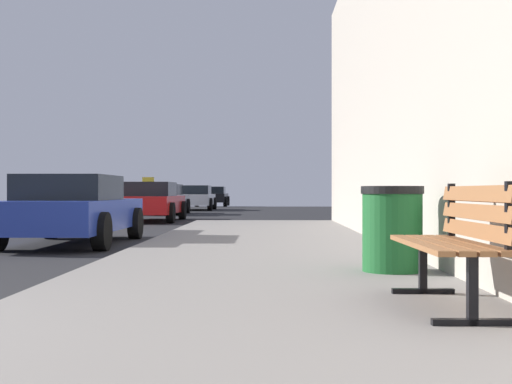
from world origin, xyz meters
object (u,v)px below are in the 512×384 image
object	(u,v)px
car_silver	(163,199)
bench	(457,236)
trash_bin	(392,228)
car_blue	(73,209)
car_red	(149,201)
car_white	(195,198)
car_black	(213,196)

from	to	relation	value
car_silver	bench	bearing A→B (deg)	-76.35
trash_bin	car_blue	size ratio (longest dim) A/B	0.20
car_red	bench	bearing A→B (deg)	-73.11
car_red	car_blue	bearing A→B (deg)	-88.36
car_red	car_silver	distance (m)	6.83
bench	car_white	bearing A→B (deg)	99.28
car_red	car_silver	xyz separation A→B (m)	(-0.61, 6.80, -0.00)
car_red	car_silver	world-z (taller)	car_red
car_blue	car_white	world-z (taller)	same
bench	trash_bin	distance (m)	2.19
trash_bin	car_red	bearing A→B (deg)	108.97
car_red	car_black	bearing A→B (deg)	89.38
bench	car_blue	distance (m)	9.04
car_silver	trash_bin	bearing A→B (deg)	-75.20
car_white	car_black	size ratio (longest dim) A/B	1.01
car_blue	car_red	world-z (taller)	car_red
car_red	car_silver	bearing A→B (deg)	95.09
car_red	car_white	xyz separation A→B (m)	(0.05, 13.18, -0.00)
bench	car_blue	xyz separation A→B (m)	(-4.94, 7.57, -0.01)
car_blue	car_white	bearing A→B (deg)	90.56
trash_bin	car_blue	distance (m)	7.26
trash_bin	car_black	size ratio (longest dim) A/B	0.21
car_white	trash_bin	bearing A→B (deg)	-79.74
car_white	bench	bearing A→B (deg)	-80.35
car_red	car_black	distance (m)	22.32
car_red	car_black	xyz separation A→B (m)	(0.24, 22.32, -0.00)
car_white	car_red	bearing A→B (deg)	-90.23
trash_bin	car_silver	xyz separation A→B (m)	(-5.76, 21.79, 0.05)
car_blue	car_black	size ratio (longest dim) A/B	1.03
car_white	car_black	distance (m)	9.14
car_silver	car_black	world-z (taller)	same
car_blue	car_black	xyz separation A→B (m)	(-0.04, 31.92, 0.00)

